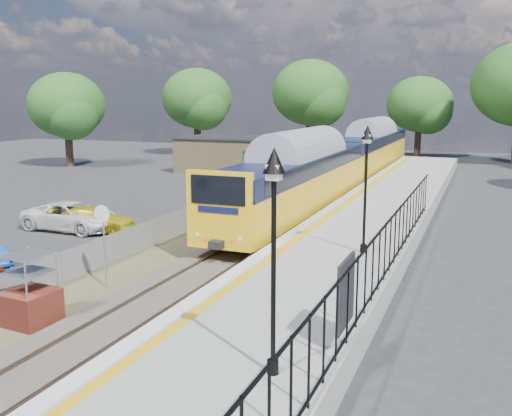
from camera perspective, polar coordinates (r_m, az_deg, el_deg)
The scene contains 15 objects.
ground at distance 17.99m, azimuth -10.60°, elevation -10.14°, with size 120.00×120.00×0.00m, color #2D2D30.
track_bed at distance 26.41m, azimuth -0.15°, elevation -2.95°, with size 5.90×80.00×0.29m.
platform at distance 23.40m, azimuth 8.96°, elevation -3.99°, with size 5.00×70.00×0.90m, color gray.
platform_edge at distance 23.82m, azimuth 4.16°, elevation -2.50°, with size 0.90×70.00×0.01m.
victorian_lamp_south at distance 10.94m, azimuth 1.79°, elevation -0.15°, with size 0.44×0.44×4.60m.
victorian_lamp_north at distance 20.56m, azimuth 11.00°, elevation 4.81°, with size 0.44×0.44×4.60m.
palisade_fence at distance 17.14m, azimuth 12.34°, elevation -4.81°, with size 0.12×26.00×2.00m.
wire_fence at distance 29.89m, azimuth -5.09°, elevation -0.37°, with size 0.06×52.00×1.20m.
outbuilding at distance 49.79m, azimuth -1.93°, elevation 5.22°, with size 10.80×10.10×3.12m.
tree_line at distance 56.62m, azimuth 14.36°, elevation 10.72°, with size 56.80×43.80×11.88m.
train at distance 40.71m, azimuth 8.88°, elevation 5.00°, with size 2.82×40.83×3.51m.
brick_plinth at distance 17.59m, azimuth -21.73°, elevation -7.71°, with size 1.43×1.43×2.13m.
speed_sign at distance 19.75m, azimuth -15.03°, elevation -2.33°, with size 0.59×0.11×2.93m.
car_yellow at distance 28.90m, azimuth -15.87°, elevation -1.13°, with size 1.69×4.15×1.20m, color gold.
car_white at distance 29.57m, azimuth -17.95°, elevation -0.80°, with size 2.30×4.98×1.38m, color white.
Camera 1 is at (9.21, -14.08, 6.38)m, focal length 40.00 mm.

